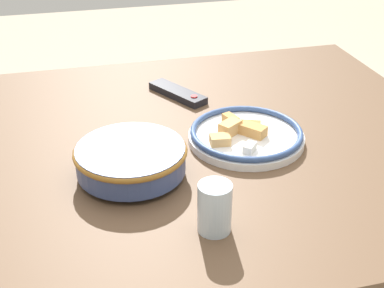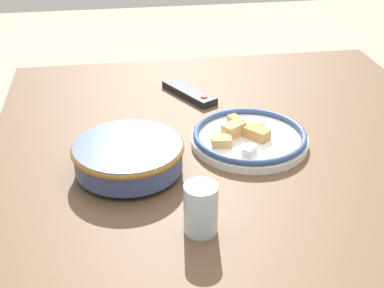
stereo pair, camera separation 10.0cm
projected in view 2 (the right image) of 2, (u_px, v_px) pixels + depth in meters
The scene contains 5 objects.
dining_table at pixel (229, 167), 1.34m from camera, with size 1.15×1.08×0.77m.
noodle_bowl at pixel (128, 156), 1.14m from camera, with size 0.24×0.24×0.07m.
food_plate at pixel (249, 137), 1.26m from camera, with size 0.28×0.28×0.05m.
tv_remote at pixel (189, 93), 1.50m from camera, with size 0.14×0.19×0.02m.
drinking_glass at pixel (201, 209), 0.96m from camera, with size 0.06×0.06×0.10m.
Camera 2 is at (-0.27, -1.11, 1.40)m, focal length 50.00 mm.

